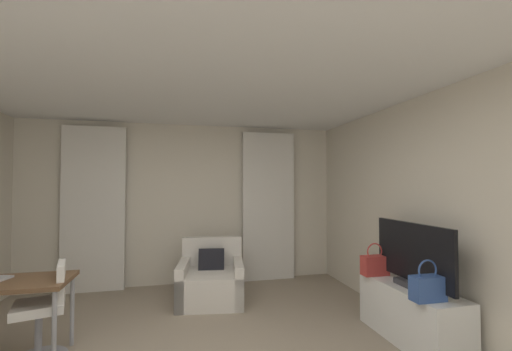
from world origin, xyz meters
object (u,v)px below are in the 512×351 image
Objects in this scene: desk_chair at (44,318)px; tv_flatscreen at (413,256)px; tv_console at (411,314)px; handbag_primary at (375,265)px; handbag_secondary at (428,287)px; armchair at (211,281)px.

tv_flatscreen is (3.52, -0.48, 0.48)m from desk_chair.
handbag_primary reaches higher than tv_console.
tv_console is at bearing 90.00° from tv_flatscreen.
desk_chair is 3.58m from tv_flatscreen.
tv_flatscreen is 2.94× the size of handbag_primary.
handbag_secondary is at bearing -109.47° from tv_console.
tv_console is (1.89, -1.65, 0.01)m from armchair.
armchair is 2.69× the size of handbag_primary.
tv_flatscreen is (0.00, -0.04, 0.59)m from tv_console.
handbag_secondary is at bearing -111.45° from tv_flatscreen.
tv_flatscreen is 2.94× the size of handbag_secondary.
handbag_primary is (-0.12, 0.44, 0.40)m from tv_console.
handbag_secondary is (-0.14, -0.41, 0.40)m from tv_console.
handbag_secondary reaches higher than desk_chair.
desk_chair is at bearing 172.84° from tv_console.
tv_console is (3.52, -0.44, -0.11)m from desk_chair.
handbag_secondary is at bearing -14.14° from desk_chair.
tv_flatscreen is (1.89, -1.69, 0.60)m from armchair.
desk_chair is 2.39× the size of handbag_primary.
tv_console is 1.11× the size of tv_flatscreen.
tv_console is 0.61m from handbag_primary.
armchair is at bearing 138.79° from tv_console.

